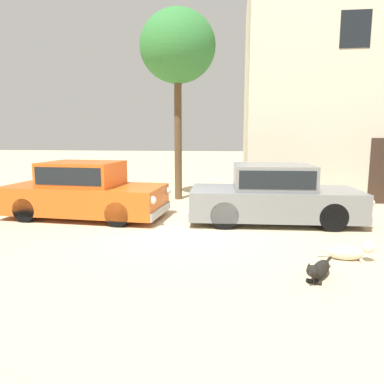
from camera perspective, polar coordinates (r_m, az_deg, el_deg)
ground_plane at (r=8.30m, az=-2.50°, el=-6.32°), size 80.00×80.00×0.00m
parked_sedan_nearest at (r=10.00m, az=-16.71°, el=0.26°), size 4.43×2.08×1.50m
parked_sedan_second at (r=9.29m, az=12.79°, el=-0.32°), size 4.36×1.93×1.47m
stray_dog_spotted at (r=6.00m, az=19.52°, el=-11.56°), size 0.59×0.98×0.35m
stray_dog_tan at (r=7.02m, az=23.81°, el=-8.62°), size 1.01×0.32×0.39m
acacia_tree_left at (r=12.57m, az=-2.30°, el=21.86°), size 2.47×2.23×6.22m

